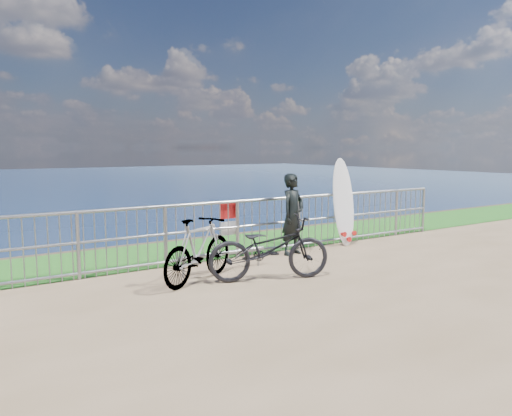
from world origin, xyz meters
TOP-DOWN VIEW (x-y plane):
  - grass_strip at (0.00, 2.70)m, footprint 120.00×120.00m
  - railing at (0.01, 1.60)m, footprint 10.06×0.10m
  - surfer at (0.56, 1.24)m, footprint 0.68×0.54m
  - surfboard at (2.11, 1.44)m, footprint 0.58×0.54m
  - bicycle_near at (-0.93, -0.10)m, footprint 2.10×1.31m
  - bicycle_far at (-1.93, 0.42)m, footprint 1.76×1.23m
  - bike_rack at (-1.29, 0.79)m, footprint 1.68×0.05m

SIDE VIEW (x-z plane):
  - grass_strip at x=0.00m, z-range 0.01..0.01m
  - bike_rack at x=-1.29m, z-range 0.11..0.47m
  - bicycle_near at x=-0.93m, z-range 0.00..1.04m
  - bicycle_far at x=-1.93m, z-range 0.00..1.04m
  - railing at x=0.01m, z-range 0.01..1.14m
  - surfer at x=0.56m, z-range 0.00..1.62m
  - surfboard at x=2.11m, z-range -0.08..1.84m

